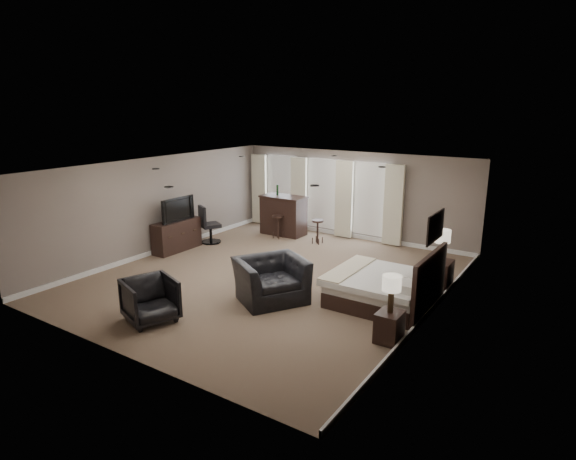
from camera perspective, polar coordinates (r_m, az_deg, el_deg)
The scene contains 16 objects.
room at distance 10.95m, azimuth -2.02°, elevation 0.71°, with size 7.60×8.60×2.64m.
window_bay at distance 14.89m, azimuth 3.98°, elevation 4.09°, with size 5.25×0.20×2.30m.
bed at distance 9.97m, azimuth 10.36°, elevation -5.07°, with size 1.94×1.85×1.23m, color silver.
nightstand_near at distance 8.56m, azimuth 11.92°, elevation -11.15°, with size 0.40×0.49×0.53m, color black.
nightstand_far at distance 11.10m, azimuth 17.50°, elevation -5.08°, with size 0.48×0.59×0.64m, color black.
lamp_near at distance 8.32m, azimuth 12.13°, elevation -7.45°, with size 0.32×0.32×0.66m, color beige.
lamp_far at distance 10.90m, azimuth 17.77°, elevation -1.76°, with size 0.34×0.34×0.70m, color beige.
wall_art at distance 9.29m, azimuth 17.03°, elevation 0.35°, with size 0.04×0.96×0.56m, color slate.
dresser at distance 13.63m, azimuth -13.05°, elevation -0.63°, with size 0.47×1.46×0.85m, color black.
tv at distance 13.51m, azimuth -13.17°, elevation 1.41°, with size 1.14×0.66×0.15m, color black.
armchair_near at distance 9.91m, azimuth -2.02°, elevation -5.10°, with size 1.36×0.88×1.19m, color black.
armchair_far at distance 9.39m, azimuth -16.02°, elevation -7.76°, with size 0.88×0.83×0.91m, color black.
bar_counter at distance 14.88m, azimuth -0.53°, elevation 1.78°, with size 1.40×0.73×1.22m, color black.
bar_stool_left at distance 14.50m, azimuth -1.20°, elevation 0.39°, with size 0.33×0.33×0.70m, color black.
bar_stool_right at distance 13.96m, azimuth 3.52°, elevation -0.21°, with size 0.33×0.33×0.71m, color black.
desk_chair at distance 14.13m, azimuth -9.18°, elevation 0.68°, with size 0.57×0.57×1.12m, color black.
Camera 1 is at (6.15, -8.66, 3.97)m, focal length 30.00 mm.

